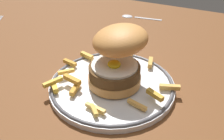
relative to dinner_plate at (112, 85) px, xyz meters
The scene contains 5 objects.
ground_plane 3.64cm from the dinner_plate, behind, with size 149.60×108.57×4.00cm, color brown.
dinner_plate is the anchor object (origin of this frame).
burger 6.90cm from the dinner_plate, 62.47° to the left, with size 13.89×14.13×12.32cm.
fries_pile 2.81cm from the dinner_plate, 163.18° to the left, with size 26.99×22.78×2.70cm.
spoon 39.61cm from the dinner_plate, 104.70° to the left, with size 13.41×3.33×0.90cm.
Camera 1 is at (20.76, -41.13, 34.22)cm, focal length 43.06 mm.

